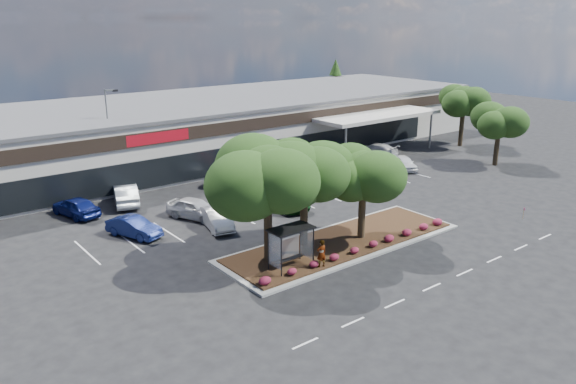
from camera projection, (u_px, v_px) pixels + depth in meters
ground at (406, 255)px, 37.15m from camera, size 160.00×160.00×0.00m
retail_store at (170, 131)px, 61.74m from camera, size 80.40×25.20×6.25m
landscape_island at (342, 242)px, 38.94m from camera, size 18.00×6.00×0.26m
lane_markings at (304, 214)px, 44.90m from camera, size 33.12×20.06×0.01m
shrub_row at (364, 246)px, 37.25m from camera, size 17.00×0.80×0.50m
bus_shelter at (290, 236)px, 34.26m from camera, size 2.75×1.55×2.59m
island_tree_west at (268, 201)px, 34.57m from camera, size 7.20×7.20×7.89m
island_tree_mid at (304, 193)px, 37.24m from camera, size 6.60×6.60×7.32m
island_tree_east at (363, 193)px, 38.59m from camera, size 5.80×5.80×6.50m
tree_east_near at (498, 135)px, 59.00m from camera, size 5.60×5.60×6.51m
tree_east_far at (463, 115)px, 67.80m from camera, size 6.40×6.40×7.62m
conifer_north_east at (335, 87)px, 88.91m from camera, size 3.96×3.96×9.00m
person_waiting at (321, 253)px, 34.56m from camera, size 0.70×0.52×1.77m
light_pole at (111, 143)px, 51.79m from camera, size 1.41×0.76×8.95m
survey_stake at (524, 212)px, 43.65m from camera, size 0.08×0.14×0.92m
car_0 at (134, 227)px, 40.15m from camera, size 3.04×4.56×1.42m
car_1 at (216, 218)px, 41.81m from camera, size 2.59×4.74×1.48m
car_2 at (195, 208)px, 43.72m from camera, size 3.65×5.17×1.63m
car_3 at (285, 192)px, 48.19m from camera, size 4.03×5.45×1.38m
car_4 at (287, 199)px, 46.33m from camera, size 3.80×5.83×1.49m
car_5 at (319, 181)px, 51.04m from camera, size 3.37×5.50×1.71m
car_6 at (343, 182)px, 51.10m from camera, size 3.10×5.58×1.48m
car_7 at (378, 171)px, 54.37m from camera, size 4.13×6.25×1.68m
car_8 at (404, 163)px, 57.95m from camera, size 3.27×4.47×1.42m
car_9 at (76, 207)px, 44.25m from camera, size 2.93×4.97×1.59m
car_10 at (126, 194)px, 47.08m from camera, size 3.34×5.52×1.72m
car_11 at (230, 181)px, 51.17m from camera, size 3.61×5.89×1.52m
car_12 at (259, 180)px, 51.53m from camera, size 2.64×4.66×1.50m
car_13 at (279, 168)px, 55.86m from camera, size 3.06×5.47×1.44m
car_14 at (303, 170)px, 55.07m from camera, size 3.04×4.51×1.41m
car_15 at (329, 156)px, 60.60m from camera, size 2.35×4.95×1.57m
car_17 at (375, 150)px, 63.28m from camera, size 3.58×5.65×1.53m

